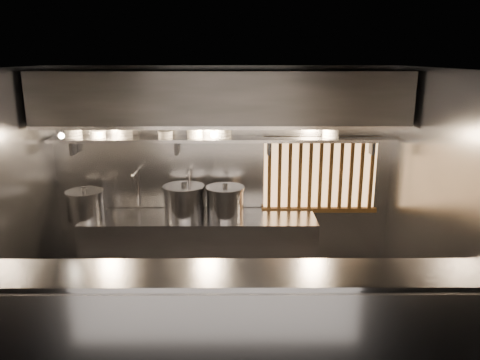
{
  "coord_description": "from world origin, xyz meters",
  "views": [
    {
      "loc": [
        0.2,
        -4.6,
        2.91
      ],
      "look_at": [
        0.22,
        0.55,
        1.55
      ],
      "focal_mm": 35.0,
      "sensor_mm": 36.0,
      "label": 1
    }
  ],
  "objects_px": {
    "heat_lamp": "(59,131)",
    "stock_pot_right": "(225,202)",
    "stock_pot_left": "(85,204)",
    "stock_pot_mid": "(184,201)",
    "pendant_bulb": "(214,135)"
  },
  "relations": [
    {
      "from": "stock_pot_left",
      "to": "stock_pot_mid",
      "type": "distance_m",
      "value": 1.26
    },
    {
      "from": "pendant_bulb",
      "to": "stock_pot_mid",
      "type": "height_order",
      "value": "pendant_bulb"
    },
    {
      "from": "stock_pot_left",
      "to": "pendant_bulb",
      "type": "bearing_deg",
      "value": 3.82
    },
    {
      "from": "stock_pot_mid",
      "to": "stock_pot_right",
      "type": "relative_size",
      "value": 1.0
    },
    {
      "from": "stock_pot_mid",
      "to": "heat_lamp",
      "type": "bearing_deg",
      "value": -167.51
    },
    {
      "from": "stock_pot_left",
      "to": "stock_pot_mid",
      "type": "relative_size",
      "value": 0.95
    },
    {
      "from": "stock_pot_mid",
      "to": "stock_pot_right",
      "type": "height_order",
      "value": "stock_pot_mid"
    },
    {
      "from": "heat_lamp",
      "to": "stock_pot_mid",
      "type": "distance_m",
      "value": 1.73
    },
    {
      "from": "heat_lamp",
      "to": "stock_pot_right",
      "type": "xyz_separation_m",
      "value": [
        1.93,
        0.28,
        -0.96
      ]
    },
    {
      "from": "heat_lamp",
      "to": "stock_pot_left",
      "type": "xyz_separation_m",
      "value": [
        0.15,
        0.24,
        -0.98
      ]
    },
    {
      "from": "stock_pot_left",
      "to": "stock_pot_mid",
      "type": "bearing_deg",
      "value": 3.25
    },
    {
      "from": "heat_lamp",
      "to": "pendant_bulb",
      "type": "xyz_separation_m",
      "value": [
        1.8,
        0.35,
        -0.11
      ]
    },
    {
      "from": "pendant_bulb",
      "to": "stock_pot_right",
      "type": "xyz_separation_m",
      "value": [
        0.14,
        -0.07,
        -0.86
      ]
    },
    {
      "from": "stock_pot_left",
      "to": "stock_pot_right",
      "type": "relative_size",
      "value": 0.95
    },
    {
      "from": "stock_pot_left",
      "to": "stock_pot_mid",
      "type": "xyz_separation_m",
      "value": [
        1.25,
        0.07,
        0.02
      ]
    }
  ]
}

